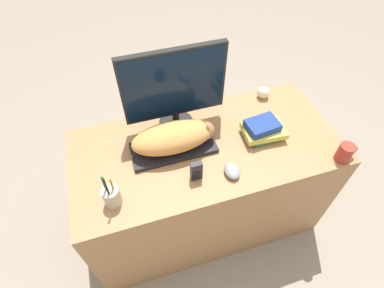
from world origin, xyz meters
name	(u,v)px	position (x,y,z in m)	size (l,w,h in m)	color
ground_plane	(219,259)	(0.00, 0.00, 0.00)	(12.00, 12.00, 0.00)	gray
desk	(205,186)	(0.00, 0.32, 0.37)	(1.35, 0.63, 0.74)	#9E7047
keyboard	(173,148)	(-0.17, 0.35, 0.75)	(0.42, 0.17, 0.02)	black
cat	(176,137)	(-0.15, 0.35, 0.83)	(0.41, 0.18, 0.13)	#D18C47
monitor	(174,87)	(-0.11, 0.51, 0.99)	(0.51, 0.18, 0.45)	black
computer_mouse	(232,171)	(0.05, 0.13, 0.76)	(0.07, 0.09, 0.04)	gray
coffee_mug	(345,153)	(0.60, 0.05, 0.79)	(0.10, 0.07, 0.10)	#9E2D23
pen_cup	(112,196)	(-0.49, 0.14, 0.79)	(0.07, 0.07, 0.21)	#B2A893
baseball	(263,93)	(0.43, 0.57, 0.78)	(0.07, 0.07, 0.07)	beige
phone	(196,171)	(-0.11, 0.15, 0.80)	(0.05, 0.03, 0.11)	black
book_stack	(263,130)	(0.29, 0.30, 0.79)	(0.22, 0.16, 0.10)	#2D6B38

